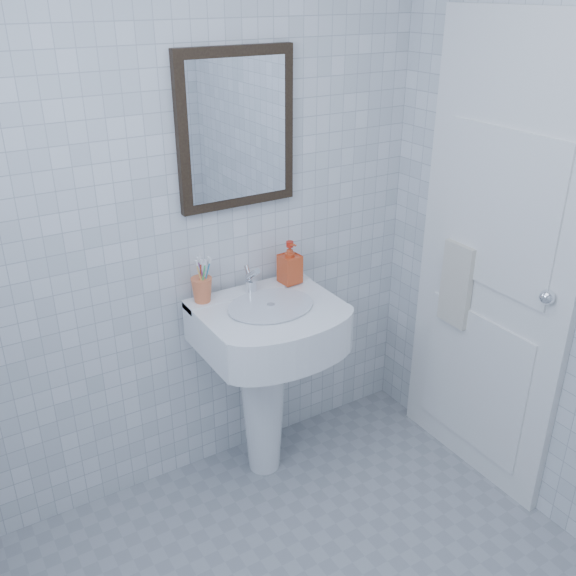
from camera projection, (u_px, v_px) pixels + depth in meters
wall_back at (186, 211)px, 2.54m from camera, size 2.20×0.02×2.50m
washbasin at (265, 360)px, 2.77m from camera, size 0.58×0.42×0.89m
faucet at (251, 281)px, 2.71m from camera, size 0.05×0.11×0.13m
toothbrush_cup at (202, 290)px, 2.62m from camera, size 0.11×0.11×0.10m
soap_dispenser at (290, 262)px, 2.77m from camera, size 0.09×0.09×0.19m
wall_mirror at (237, 129)px, 2.51m from camera, size 0.50×0.04×0.62m
bathroom_door at (493, 268)px, 2.66m from camera, size 0.04×0.80×2.00m
towel_ring at (464, 246)px, 2.75m from camera, size 0.01×0.18×0.18m
hand_towel at (456, 285)px, 2.82m from camera, size 0.03×0.16×0.38m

